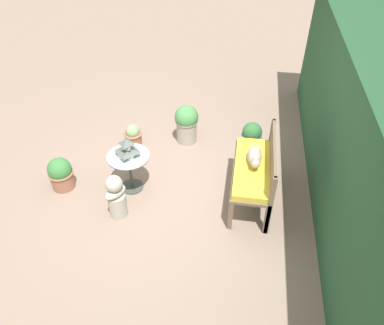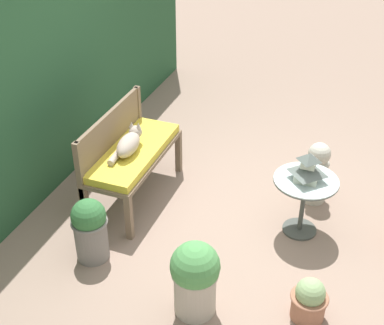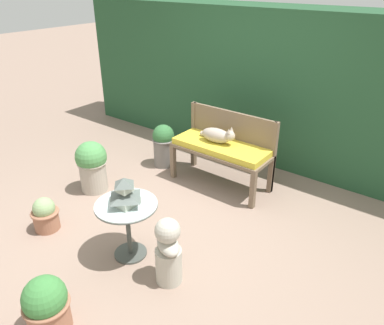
% 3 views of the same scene
% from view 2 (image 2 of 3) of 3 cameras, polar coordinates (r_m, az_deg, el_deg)
% --- Properties ---
extents(ground, '(30.00, 30.00, 0.00)m').
position_cam_2_polar(ground, '(5.20, 4.52, -6.16)').
color(ground, gray).
extents(foliage_hedge_back, '(6.40, 0.85, 2.08)m').
position_cam_2_polar(foliage_hedge_back, '(5.61, -18.52, 7.82)').
color(foliage_hedge_back, '#234C2D').
rests_on(foliage_hedge_back, ground).
extents(garden_bench, '(1.26, 0.51, 0.57)m').
position_cam_2_polar(garden_bench, '(5.24, -6.21, 0.69)').
color(garden_bench, brown).
rests_on(garden_bench, ground).
extents(bench_backrest, '(1.26, 0.06, 0.93)m').
position_cam_2_polar(bench_backrest, '(5.25, -8.62, 2.84)').
color(bench_backrest, brown).
rests_on(bench_backrest, ground).
extents(cat, '(0.53, 0.21, 0.23)m').
position_cam_2_polar(cat, '(5.11, -6.77, 2.04)').
color(cat, '#A89989').
rests_on(cat, garden_bench).
extents(patio_table, '(0.58, 0.58, 0.58)m').
position_cam_2_polar(patio_table, '(4.90, 11.92, -3.01)').
color(patio_table, '#424742').
rests_on(patio_table, ground).
extents(pagoda_birdhouse, '(0.27, 0.27, 0.27)m').
position_cam_2_polar(pagoda_birdhouse, '(4.76, 12.26, -0.62)').
color(pagoda_birdhouse, '#B2BCA8').
rests_on(pagoda_birdhouse, patio_table).
extents(garden_bust, '(0.36, 0.31, 0.66)m').
position_cam_2_polar(garden_bust, '(5.40, 13.15, -1.08)').
color(garden_bust, '#B7B2A3').
rests_on(garden_bust, ground).
extents(potted_plant_table_far, '(0.32, 0.32, 0.60)m').
position_cam_2_polar(potted_plant_table_far, '(4.68, -10.82, -6.90)').
color(potted_plant_table_far, slate).
rests_on(potted_plant_table_far, ground).
extents(potted_plant_hedge_corner, '(0.38, 0.38, 0.65)m').
position_cam_2_polar(potted_plant_hedge_corner, '(4.13, 0.33, -12.10)').
color(potted_plant_hedge_corner, '#ADA393').
rests_on(potted_plant_hedge_corner, ground).
extents(potted_plant_bench_right, '(0.30, 0.30, 0.38)m').
position_cam_2_polar(potted_plant_bench_right, '(4.30, 12.39, -14.13)').
color(potted_plant_bench_right, '#9E664C').
rests_on(potted_plant_bench_right, ground).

